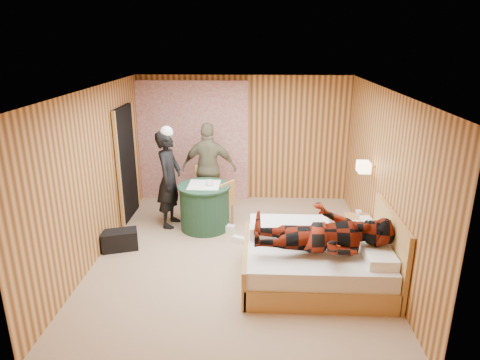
{
  "coord_description": "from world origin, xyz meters",
  "views": [
    {
      "loc": [
        0.31,
        -5.88,
        3.17
      ],
      "look_at": [
        0.03,
        0.48,
        1.05
      ],
      "focal_mm": 32.0,
      "sensor_mm": 36.0,
      "label": 1
    }
  ],
  "objects_px": {
    "nightstand": "(359,235)",
    "chair_far": "(208,186)",
    "duffel_bag": "(120,240)",
    "man_on_bed": "(324,224)",
    "chair_near": "(223,200)",
    "bed": "(317,261)",
    "man_at_table": "(209,168)",
    "wall_lamp": "(364,167)",
    "woman_standing": "(169,179)",
    "round_table": "(205,206)"
  },
  "relations": [
    {
      "from": "bed",
      "to": "duffel_bag",
      "type": "relative_size",
      "value": 3.58
    },
    {
      "from": "chair_far",
      "to": "duffel_bag",
      "type": "bearing_deg",
      "value": -149.94
    },
    {
      "from": "duffel_bag",
      "to": "woman_standing",
      "type": "distance_m",
      "value": 1.34
    },
    {
      "from": "woman_standing",
      "to": "man_on_bed",
      "type": "relative_size",
      "value": 0.96
    },
    {
      "from": "wall_lamp",
      "to": "chair_far",
      "type": "height_order",
      "value": "wall_lamp"
    },
    {
      "from": "round_table",
      "to": "chair_far",
      "type": "distance_m",
      "value": 0.72
    },
    {
      "from": "woman_standing",
      "to": "man_on_bed",
      "type": "height_order",
      "value": "man_on_bed"
    },
    {
      "from": "wall_lamp",
      "to": "woman_standing",
      "type": "xyz_separation_m",
      "value": [
        -3.15,
        0.61,
        -0.45
      ]
    },
    {
      "from": "nightstand",
      "to": "man_at_table",
      "type": "relative_size",
      "value": 0.32
    },
    {
      "from": "woman_standing",
      "to": "wall_lamp",
      "type": "bearing_deg",
      "value": -93.17
    },
    {
      "from": "wall_lamp",
      "to": "bed",
      "type": "relative_size",
      "value": 0.13
    },
    {
      "from": "round_table",
      "to": "man_at_table",
      "type": "distance_m",
      "value": 0.89
    },
    {
      "from": "bed",
      "to": "chair_near",
      "type": "height_order",
      "value": "bed"
    },
    {
      "from": "bed",
      "to": "man_on_bed",
      "type": "distance_m",
      "value": 0.69
    },
    {
      "from": "bed",
      "to": "man_on_bed",
      "type": "xyz_separation_m",
      "value": [
        0.02,
        -0.23,
        0.65
      ]
    },
    {
      "from": "woman_standing",
      "to": "man_at_table",
      "type": "bearing_deg",
      "value": -36.31
    },
    {
      "from": "round_table",
      "to": "chair_near",
      "type": "xyz_separation_m",
      "value": [
        0.32,
        0.11,
        0.08
      ]
    },
    {
      "from": "nightstand",
      "to": "duffel_bag",
      "type": "height_order",
      "value": "nightstand"
    },
    {
      "from": "nightstand",
      "to": "chair_far",
      "type": "relative_size",
      "value": 0.6
    },
    {
      "from": "nightstand",
      "to": "bed",
      "type": "bearing_deg",
      "value": -130.31
    },
    {
      "from": "duffel_bag",
      "to": "man_at_table",
      "type": "xyz_separation_m",
      "value": [
        1.24,
        1.61,
        0.71
      ]
    },
    {
      "from": "wall_lamp",
      "to": "chair_near",
      "type": "height_order",
      "value": "wall_lamp"
    },
    {
      "from": "bed",
      "to": "nightstand",
      "type": "relative_size",
      "value": 3.53
    },
    {
      "from": "chair_far",
      "to": "woman_standing",
      "type": "distance_m",
      "value": 0.89
    },
    {
      "from": "nightstand",
      "to": "man_at_table",
      "type": "bearing_deg",
      "value": 148.86
    },
    {
      "from": "chair_far",
      "to": "man_at_table",
      "type": "xyz_separation_m",
      "value": [
        0.03,
        0.05,
        0.32
      ]
    },
    {
      "from": "bed",
      "to": "wall_lamp",
      "type": "bearing_deg",
      "value": 54.98
    },
    {
      "from": "bed",
      "to": "man_at_table",
      "type": "height_order",
      "value": "man_at_table"
    },
    {
      "from": "wall_lamp",
      "to": "chair_near",
      "type": "xyz_separation_m",
      "value": [
        -2.21,
        0.6,
        -0.82
      ]
    },
    {
      "from": "duffel_bag",
      "to": "man_on_bed",
      "type": "height_order",
      "value": "man_on_bed"
    },
    {
      "from": "man_on_bed",
      "to": "man_at_table",
      "type": "bearing_deg",
      "value": 123.88
    },
    {
      "from": "bed",
      "to": "duffel_bag",
      "type": "height_order",
      "value": "bed"
    },
    {
      "from": "bed",
      "to": "man_at_table",
      "type": "xyz_separation_m",
      "value": [
        -1.73,
        2.39,
        0.56
      ]
    },
    {
      "from": "bed",
      "to": "nightstand",
      "type": "bearing_deg",
      "value": 49.69
    },
    {
      "from": "wall_lamp",
      "to": "nightstand",
      "type": "relative_size",
      "value": 0.47
    },
    {
      "from": "wall_lamp",
      "to": "nightstand",
      "type": "bearing_deg",
      "value": -99.86
    },
    {
      "from": "bed",
      "to": "chair_far",
      "type": "distance_m",
      "value": 2.94
    },
    {
      "from": "chair_near",
      "to": "duffel_bag",
      "type": "relative_size",
      "value": 1.52
    },
    {
      "from": "bed",
      "to": "woman_standing",
      "type": "height_order",
      "value": "woman_standing"
    },
    {
      "from": "man_on_bed",
      "to": "chair_near",
      "type": "bearing_deg",
      "value": 126.22
    },
    {
      "from": "nightstand",
      "to": "chair_far",
      "type": "bearing_deg",
      "value": 150.03
    },
    {
      "from": "chair_near",
      "to": "woman_standing",
      "type": "height_order",
      "value": "woman_standing"
    },
    {
      "from": "chair_near",
      "to": "wall_lamp",
      "type": "bearing_deg",
      "value": 108.79
    },
    {
      "from": "nightstand",
      "to": "man_on_bed",
      "type": "bearing_deg",
      "value": -123.26
    },
    {
      "from": "bed",
      "to": "round_table",
      "type": "distance_m",
      "value": 2.38
    },
    {
      "from": "chair_near",
      "to": "duffel_bag",
      "type": "bearing_deg",
      "value": -24.53
    },
    {
      "from": "man_at_table",
      "to": "round_table",
      "type": "bearing_deg",
      "value": 92.34
    },
    {
      "from": "bed",
      "to": "woman_standing",
      "type": "xyz_separation_m",
      "value": [
        -2.36,
        1.75,
        0.55
      ]
    },
    {
      "from": "woman_standing",
      "to": "man_on_bed",
      "type": "bearing_deg",
      "value": -121.86
    },
    {
      "from": "chair_far",
      "to": "duffel_bag",
      "type": "xyz_separation_m",
      "value": [
        -1.21,
        -1.56,
        -0.38
      ]
    }
  ]
}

